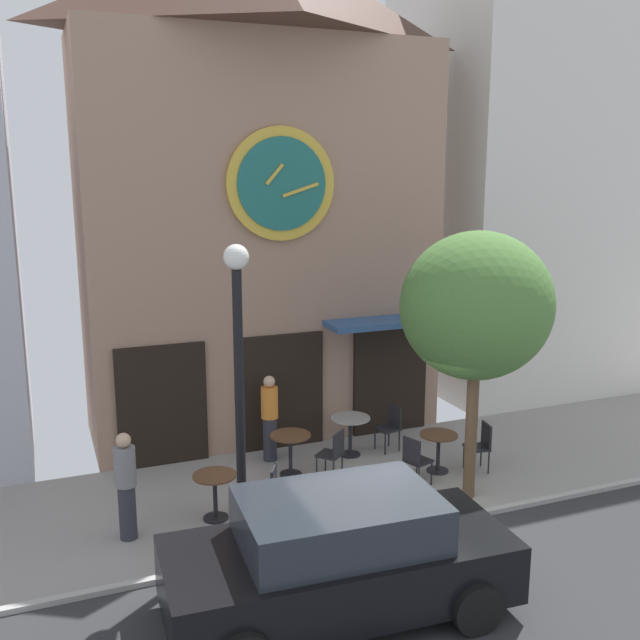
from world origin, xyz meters
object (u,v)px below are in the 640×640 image
cafe_table_center (438,445)px  cafe_chair_right_end (334,451)px  cafe_table_near_curb (215,488)px  parked_car_black (339,557)px  street_lamp (239,395)px  cafe_chair_under_awning (415,458)px  street_tree (477,307)px  pedestrian_grey (126,485)px  cafe_chair_outer (481,443)px  cafe_chair_facing_wall (391,424)px  cafe_table_leftmost (290,446)px  cafe_table_center_left (350,427)px  pedestrian_orange (270,417)px  cafe_chair_facing_street (268,489)px

cafe_table_center → cafe_chair_right_end: (-1.91, 0.40, 0.02)m
cafe_table_near_curb → parked_car_black: size_ratio=0.17×
street_lamp → cafe_chair_under_awning: bearing=11.1°
street_tree → cafe_chair_right_end: (-1.87, 1.48, -2.75)m
cafe_chair_right_end → pedestrian_grey: (-3.68, -0.80, 0.33)m
cafe_chair_outer → street_lamp: bearing=-170.5°
cafe_chair_facing_wall → parked_car_black: (-3.06, -4.54, 0.23)m
parked_car_black → street_lamp: bearing=105.4°
cafe_chair_facing_wall → parked_car_black: parked_car_black is taller
cafe_chair_right_end → parked_car_black: (-1.47, -3.67, 0.23)m
cafe_chair_under_awning → cafe_chair_right_end: 1.44m
street_tree → cafe_chair_outer: street_tree is taller
street_lamp → cafe_table_leftmost: street_lamp is taller
street_tree → cafe_table_center_left: 3.79m
street_tree → cafe_table_center_left: (-1.14, 2.38, -2.72)m
street_tree → pedestrian_orange: size_ratio=2.70×
cafe_table_leftmost → pedestrian_grey: size_ratio=0.46×
cafe_table_center_left → pedestrian_grey: (-4.41, -1.70, 0.30)m
cafe_chair_under_awning → pedestrian_orange: pedestrian_orange is taller
street_tree → cafe_table_leftmost: (-2.52, 1.93, -2.72)m
pedestrian_orange → cafe_table_center_left: bearing=-12.8°
cafe_chair_outer → street_tree: bearing=-133.7°
cafe_table_leftmost → street_tree: bearing=-37.4°
cafe_table_near_curb → cafe_chair_outer: (4.98, 0.04, 0.00)m
cafe_chair_right_end → pedestrian_orange: bearing=122.4°
cafe_chair_under_awning → street_tree: bearing=-45.8°
cafe_table_near_curb → cafe_table_center: bearing=3.9°
cafe_table_leftmost → cafe_chair_under_awning: (1.86, -1.25, -0.03)m
pedestrian_grey → cafe_chair_facing_street: bearing=-6.9°
cafe_table_center_left → cafe_table_near_curb: bearing=-152.5°
cafe_chair_under_awning → cafe_chair_outer: (1.46, 0.15, 0.00)m
cafe_table_center → cafe_chair_right_end: 1.95m
cafe_table_near_curb → pedestrian_orange: 2.49m
cafe_table_near_curb → pedestrian_orange: (1.53, 1.93, 0.34)m
cafe_chair_outer → cafe_table_center: bearing=161.6°
cafe_table_leftmost → cafe_chair_facing_street: (-0.91, -1.51, -0.03)m
cafe_table_center_left → parked_car_black: 5.08m
cafe_table_near_curb → pedestrian_grey: size_ratio=0.45×
cafe_table_center → cafe_chair_facing_wall: bearing=104.5°
cafe_table_leftmost → cafe_chair_outer: cafe_chair_outer is taller
street_tree → cafe_chair_right_end: street_tree is taller
cafe_table_near_curb → pedestrian_grey: bearing=-175.3°
cafe_table_near_curb → cafe_table_leftmost: cafe_table_leftmost is taller
street_tree → cafe_chair_facing_wall: street_tree is taller
cafe_chair_right_end → street_lamp: bearing=-145.4°
cafe_chair_facing_street → street_lamp: bearing=-143.5°
cafe_table_center → cafe_table_center_left: bearing=132.3°
street_lamp → cafe_table_center_left: street_lamp is taller
cafe_table_center → parked_car_black: bearing=-135.9°
cafe_table_leftmost → pedestrian_orange: bearing=99.6°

